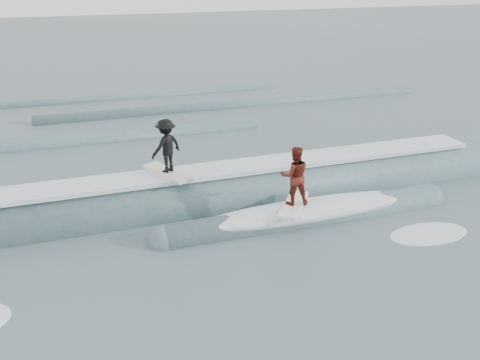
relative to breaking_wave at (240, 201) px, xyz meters
name	(u,v)px	position (x,y,z in m)	size (l,w,h in m)	color
ground	(309,297)	(-0.24, -5.71, -0.04)	(160.00, 160.00, 0.00)	#394D53
breaking_wave	(240,201)	(0.00, 0.00, 0.00)	(23.66, 3.91, 2.26)	#395860
surfer_black	(166,148)	(-2.31, 0.29, 2.03)	(1.29, 2.06, 1.79)	silver
surfer_red	(295,178)	(1.07, -1.91, 1.40)	(1.64, 1.93, 1.91)	white
whitewater	(404,313)	(1.51, -7.00, -0.04)	(15.95, 6.72, 0.10)	silver
far_swells	(141,116)	(-1.24, 11.94, -0.04)	(33.71, 8.65, 0.80)	#395860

